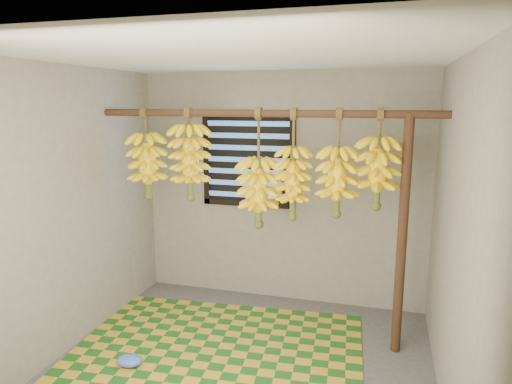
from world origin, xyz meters
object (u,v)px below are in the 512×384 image
(banana_bunch_d, at_px, (293,183))
(banana_bunch_f, at_px, (378,173))
(support_post, at_px, (402,238))
(woven_mat, at_px, (214,356))
(plastic_bag, at_px, (130,361))
(banana_bunch_e, at_px, (337,182))
(banana_bunch_b, at_px, (190,162))
(banana_bunch_a, at_px, (147,166))
(banana_bunch_c, at_px, (259,192))

(banana_bunch_d, xyz_separation_m, banana_bunch_f, (0.70, 0.00, 0.12))
(support_post, bearing_deg, woven_mat, -160.42)
(plastic_bag, bearing_deg, banana_bunch_f, 24.75)
(banana_bunch_e, bearing_deg, woven_mat, -150.55)
(plastic_bag, distance_m, banana_bunch_b, 1.74)
(banana_bunch_d, bearing_deg, woven_mat, -136.43)
(banana_bunch_a, bearing_deg, banana_bunch_c, 0.00)
(banana_bunch_b, height_order, banana_bunch_e, same)
(plastic_bag, xyz_separation_m, banana_bunch_f, (1.84, 0.85, 1.48))
(support_post, relative_size, banana_bunch_c, 1.92)
(support_post, xyz_separation_m, banana_bunch_c, (-1.22, 0.00, 0.32))
(support_post, xyz_separation_m, woven_mat, (-1.46, -0.52, -0.99))
(support_post, xyz_separation_m, banana_bunch_d, (-0.92, 0.00, 0.42))
(banana_bunch_a, height_order, banana_bunch_e, same)
(woven_mat, distance_m, banana_bunch_f, 2.04)
(banana_bunch_d, height_order, banana_bunch_e, same)
(banana_bunch_a, xyz_separation_m, banana_bunch_c, (1.08, 0.00, -0.20))
(banana_bunch_e, bearing_deg, banana_bunch_f, -0.00)
(support_post, bearing_deg, banana_bunch_f, 180.00)
(banana_bunch_d, distance_m, banana_bunch_e, 0.38)
(support_post, height_order, banana_bunch_f, banana_bunch_f)
(support_post, distance_m, banana_bunch_e, 0.70)
(banana_bunch_b, relative_size, banana_bunch_f, 1.03)
(banana_bunch_b, xyz_separation_m, banana_bunch_c, (0.64, 0.00, -0.24))
(banana_bunch_a, bearing_deg, support_post, 0.00)
(support_post, height_order, banana_bunch_d, banana_bunch_d)
(banana_bunch_f, bearing_deg, banana_bunch_b, 180.00)
(support_post, distance_m, banana_bunch_c, 1.26)
(support_post, relative_size, banana_bunch_e, 2.22)
(banana_bunch_e, bearing_deg, plastic_bag, -150.81)
(banana_bunch_e, bearing_deg, banana_bunch_c, -180.00)
(plastic_bag, distance_m, banana_bunch_a, 1.70)
(woven_mat, relative_size, banana_bunch_e, 2.71)
(woven_mat, bearing_deg, banana_bunch_e, 29.45)
(banana_bunch_d, distance_m, banana_bunch_f, 0.71)
(banana_bunch_b, height_order, banana_bunch_d, same)
(woven_mat, distance_m, plastic_bag, 0.68)
(plastic_bag, height_order, banana_bunch_e, banana_bunch_e)
(banana_bunch_b, xyz_separation_m, banana_bunch_d, (0.95, 0.00, -0.14))
(plastic_bag, relative_size, banana_bunch_f, 0.26)
(support_post, xyz_separation_m, banana_bunch_b, (-1.86, 0.00, 0.56))
(banana_bunch_e, bearing_deg, banana_bunch_b, -180.00)
(woven_mat, relative_size, banana_bunch_b, 2.92)
(banana_bunch_c, distance_m, banana_bunch_e, 0.69)
(banana_bunch_e, distance_m, banana_bunch_f, 0.33)
(banana_bunch_b, height_order, banana_bunch_f, same)
(woven_mat, distance_m, banana_bunch_e, 1.79)
(support_post, height_order, banana_bunch_e, banana_bunch_e)
(banana_bunch_b, bearing_deg, banana_bunch_e, 0.00)
(banana_bunch_c, bearing_deg, banana_bunch_d, 0.00)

